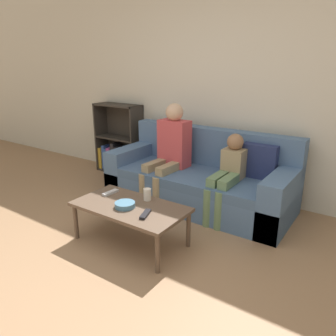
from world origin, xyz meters
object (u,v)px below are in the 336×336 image
Objects in this scene: cup_near at (147,194)px; person_adult at (170,147)px; tv_remote_0 at (110,193)px; coffee_table at (130,209)px; tv_remote_1 at (145,214)px; couch at (200,180)px; snack_bowl at (125,205)px; person_child at (228,172)px; bookshelf at (118,145)px.

person_adult is at bearing 110.67° from cup_near.
person_adult reaches higher than tv_remote_0.
tv_remote_0 is (-0.33, 0.10, 0.05)m from coffee_table.
tv_remote_1 is at bearing -62.92° from person_adult.
couch is 1.21m from tv_remote_1.
snack_bowl is (-0.10, -1.17, 0.11)m from couch.
coffee_table is 0.21m from cup_near.
snack_bowl is (-0.01, -0.06, 0.06)m from coffee_table.
tv_remote_0 is at bearing 154.60° from snack_bowl.
bookshelf is at bearing 165.60° from person_child.
person_child is at bearing 64.61° from snack_bowl.
person_child is 1.21m from tv_remote_0.
bookshelf is at bearing 140.11° from cup_near.
tv_remote_0 is at bearing -132.99° from person_child.
tv_remote_0 is at bearing -49.80° from bookshelf.
cup_near is (-0.43, -0.80, -0.07)m from person_child.
cup_near is (0.32, -0.86, -0.22)m from person_adult.
cup_near is 0.62× the size of snack_bowl.
coffee_table is 5.72× the size of tv_remote_1.
snack_bowl reaches higher than tv_remote_1.
bookshelf is 0.99× the size of coffee_table.
cup_near is (0.06, 0.18, 0.09)m from coffee_table.
snack_bowl is at bearing -21.57° from tv_remote_0.
person_adult is 1.15m from snack_bowl.
cup_near reaches higher than tv_remote_1.
couch is 1.12m from coffee_table.
person_child is 7.94× the size of cup_near.
bookshelf reaches higher than coffee_table.
coffee_table is at bearing -44.62° from bookshelf.
bookshelf is at bearing 134.03° from tv_remote_0.
coffee_table is 9.25× the size of cup_near.
person_adult is at bearing 103.33° from snack_bowl.
coffee_table is at bearing -107.43° from cup_near.
snack_bowl is (-0.07, -0.23, -0.03)m from cup_near.
couch reaches higher than cup_near.
couch is at bearing 160.38° from person_child.
bookshelf is 1.15× the size of person_child.
tv_remote_1 is at bearing -18.88° from coffee_table.
tv_remote_1 is at bearing -5.91° from snack_bowl.
tv_remote_1 is at bearing -103.55° from person_child.
person_adult is at bearing 175.38° from person_child.
bookshelf is at bearing 119.16° from tv_remote_1.
tv_remote_1 is (0.18, -0.26, -0.04)m from cup_near.
coffee_table is at bearing -94.60° from couch.
snack_bowl is at bearing -105.57° from cup_near.
person_child is 5.01× the size of tv_remote_0.
tv_remote_1 is (0.23, -0.08, 0.05)m from coffee_table.
bookshelf is 2.10m from coffee_table.
couch is at bearing 85.18° from snack_bowl.
couch is at bearing 71.50° from tv_remote_0.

